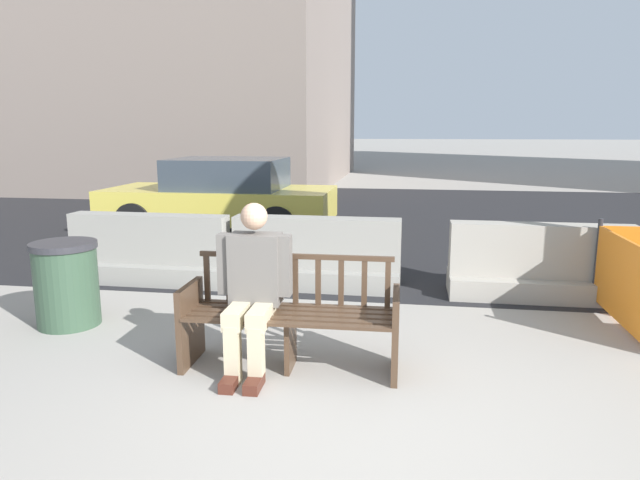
{
  "coord_description": "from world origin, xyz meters",
  "views": [
    {
      "loc": [
        0.27,
        -3.31,
        1.88
      ],
      "look_at": [
        -0.62,
        2.36,
        0.75
      ],
      "focal_mm": 32.0,
      "sensor_mm": 36.0,
      "label": 1
    }
  ],
  "objects_px": {
    "jersey_barrier_centre": "(316,259)",
    "jersey_barrier_left": "(150,254)",
    "seated_person": "(253,284)",
    "car_taxi_near": "(222,196)",
    "street_bench": "(291,319)",
    "trash_bin": "(67,284)",
    "jersey_barrier_right": "(540,268)"
  },
  "relations": [
    {
      "from": "jersey_barrier_centre",
      "to": "jersey_barrier_left",
      "type": "bearing_deg",
      "value": -178.02
    },
    {
      "from": "seated_person",
      "to": "car_taxi_near",
      "type": "bearing_deg",
      "value": 110.74
    },
    {
      "from": "jersey_barrier_centre",
      "to": "seated_person",
      "type": "bearing_deg",
      "value": -92.34
    },
    {
      "from": "street_bench",
      "to": "trash_bin",
      "type": "distance_m",
      "value": 2.42
    },
    {
      "from": "car_taxi_near",
      "to": "trash_bin",
      "type": "xyz_separation_m",
      "value": [
        0.09,
        -4.96,
        -0.26
      ]
    },
    {
      "from": "jersey_barrier_right",
      "to": "car_taxi_near",
      "type": "bearing_deg",
      "value": 145.54
    },
    {
      "from": "seated_person",
      "to": "car_taxi_near",
      "type": "xyz_separation_m",
      "value": [
        -2.14,
        5.67,
        -0.02
      ]
    },
    {
      "from": "street_bench",
      "to": "jersey_barrier_left",
      "type": "distance_m",
      "value": 3.24
    },
    {
      "from": "seated_person",
      "to": "jersey_barrier_right",
      "type": "distance_m",
      "value": 3.58
    },
    {
      "from": "seated_person",
      "to": "trash_bin",
      "type": "xyz_separation_m",
      "value": [
        -2.05,
        0.71,
        -0.28
      ]
    },
    {
      "from": "jersey_barrier_centre",
      "to": "jersey_barrier_left",
      "type": "relative_size",
      "value": 1.0
    },
    {
      "from": "jersey_barrier_centre",
      "to": "car_taxi_near",
      "type": "relative_size",
      "value": 0.5
    },
    {
      "from": "jersey_barrier_right",
      "to": "car_taxi_near",
      "type": "relative_size",
      "value": 0.5
    },
    {
      "from": "car_taxi_near",
      "to": "jersey_barrier_right",
      "type": "bearing_deg",
      "value": -34.46
    },
    {
      "from": "street_bench",
      "to": "trash_bin",
      "type": "bearing_deg",
      "value": 164.57
    },
    {
      "from": "street_bench",
      "to": "jersey_barrier_left",
      "type": "xyz_separation_m",
      "value": [
        -2.27,
        2.31,
        -0.06
      ]
    },
    {
      "from": "car_taxi_near",
      "to": "jersey_barrier_centre",
      "type": "bearing_deg",
      "value": -55.15
    },
    {
      "from": "car_taxi_near",
      "to": "trash_bin",
      "type": "relative_size",
      "value": 4.92
    },
    {
      "from": "street_bench",
      "to": "car_taxi_near",
      "type": "bearing_deg",
      "value": 113.45
    },
    {
      "from": "jersey_barrier_centre",
      "to": "jersey_barrier_right",
      "type": "height_order",
      "value": "same"
    },
    {
      "from": "street_bench",
      "to": "jersey_barrier_centre",
      "type": "relative_size",
      "value": 0.85
    },
    {
      "from": "trash_bin",
      "to": "seated_person",
      "type": "bearing_deg",
      "value": -19.02
    },
    {
      "from": "trash_bin",
      "to": "jersey_barrier_right",
      "type": "bearing_deg",
      "value": 19.5
    },
    {
      "from": "street_bench",
      "to": "jersey_barrier_right",
      "type": "relative_size",
      "value": 0.85
    },
    {
      "from": "street_bench",
      "to": "jersey_barrier_centre",
      "type": "bearing_deg",
      "value": 94.46
    },
    {
      "from": "jersey_barrier_right",
      "to": "seated_person",
      "type": "bearing_deg",
      "value": -138.19
    },
    {
      "from": "jersey_barrier_centre",
      "to": "jersey_barrier_left",
      "type": "xyz_separation_m",
      "value": [
        -2.09,
        -0.07,
        0.0
      ]
    },
    {
      "from": "seated_person",
      "to": "jersey_barrier_left",
      "type": "relative_size",
      "value": 0.65
    },
    {
      "from": "trash_bin",
      "to": "jersey_barrier_centre",
      "type": "bearing_deg",
      "value": 38.88
    },
    {
      "from": "seated_person",
      "to": "jersey_barrier_right",
      "type": "xyz_separation_m",
      "value": [
        2.65,
        2.37,
        -0.35
      ]
    },
    {
      "from": "street_bench",
      "to": "jersey_barrier_centre",
      "type": "distance_m",
      "value": 2.39
    },
    {
      "from": "seated_person",
      "to": "jersey_barrier_centre",
      "type": "relative_size",
      "value": 0.66
    }
  ]
}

